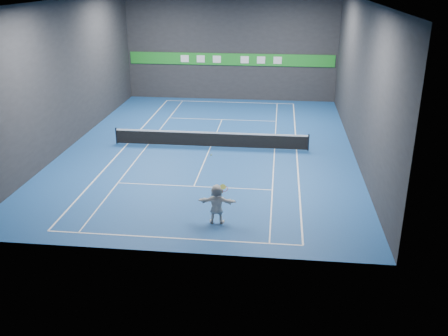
# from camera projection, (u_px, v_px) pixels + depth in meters

# --- Properties ---
(ground) EXTENTS (26.00, 26.00, 0.00)m
(ground) POSITION_uv_depth(u_px,v_px,m) (211.00, 147.00, 32.07)
(ground) COLOR navy
(ground) RESTS_ON ground
(ceiling) EXTENTS (26.00, 26.00, 0.00)m
(ceiling) POSITION_uv_depth(u_px,v_px,m) (209.00, 0.00, 28.77)
(ceiling) COLOR black
(ceiling) RESTS_ON ground
(wall_back) EXTENTS (18.00, 0.10, 9.00)m
(wall_back) POSITION_uv_depth(u_px,v_px,m) (231.00, 47.00, 42.44)
(wall_back) COLOR #242426
(wall_back) RESTS_ON ground
(wall_front) EXTENTS (18.00, 0.10, 9.00)m
(wall_front) POSITION_uv_depth(u_px,v_px,m) (161.00, 146.00, 18.40)
(wall_front) COLOR #242426
(wall_front) RESTS_ON ground
(wall_left) EXTENTS (0.10, 26.00, 9.00)m
(wall_left) POSITION_uv_depth(u_px,v_px,m) (68.00, 74.00, 31.36)
(wall_left) COLOR #242426
(wall_left) RESTS_ON ground
(wall_right) EXTENTS (0.10, 26.00, 9.00)m
(wall_right) POSITION_uv_depth(u_px,v_px,m) (360.00, 81.00, 29.48)
(wall_right) COLOR #242426
(wall_right) RESTS_ON ground
(baseline_near) EXTENTS (10.98, 0.08, 0.01)m
(baseline_near) POSITION_uv_depth(u_px,v_px,m) (172.00, 238.00, 21.08)
(baseline_near) COLOR white
(baseline_near) RESTS_ON ground
(baseline_far) EXTENTS (10.98, 0.08, 0.01)m
(baseline_far) POSITION_uv_depth(u_px,v_px,m) (229.00, 102.00, 43.06)
(baseline_far) COLOR white
(baseline_far) RESTS_ON ground
(sideline_doubles_left) EXTENTS (0.08, 23.78, 0.01)m
(sideline_doubles_left) POSITION_uv_depth(u_px,v_px,m) (128.00, 144.00, 32.64)
(sideline_doubles_left) COLOR white
(sideline_doubles_left) RESTS_ON ground
(sideline_doubles_right) EXTENTS (0.08, 23.78, 0.01)m
(sideline_doubles_right) POSITION_uv_depth(u_px,v_px,m) (296.00, 150.00, 31.50)
(sideline_doubles_right) COLOR white
(sideline_doubles_right) RESTS_ON ground
(sideline_singles_left) EXTENTS (0.06, 23.78, 0.01)m
(sideline_singles_left) POSITION_uv_depth(u_px,v_px,m) (148.00, 144.00, 32.50)
(sideline_singles_left) COLOR white
(sideline_singles_left) RESTS_ON ground
(sideline_singles_right) EXTENTS (0.06, 23.78, 0.01)m
(sideline_singles_right) POSITION_uv_depth(u_px,v_px,m) (275.00, 149.00, 31.64)
(sideline_singles_right) COLOR white
(sideline_singles_right) RESTS_ON ground
(service_line_near) EXTENTS (8.23, 0.06, 0.01)m
(service_line_near) POSITION_uv_depth(u_px,v_px,m) (194.00, 186.00, 26.15)
(service_line_near) COLOR white
(service_line_near) RESTS_ON ground
(service_line_far) EXTENTS (8.23, 0.06, 0.01)m
(service_line_far) POSITION_uv_depth(u_px,v_px,m) (222.00, 120.00, 37.99)
(service_line_far) COLOR white
(service_line_far) RESTS_ON ground
(center_service_line) EXTENTS (0.06, 12.80, 0.01)m
(center_service_line) POSITION_uv_depth(u_px,v_px,m) (211.00, 147.00, 32.07)
(center_service_line) COLOR white
(center_service_line) RESTS_ON ground
(player) EXTENTS (1.70, 0.54, 1.84)m
(player) POSITION_uv_depth(u_px,v_px,m) (217.00, 204.00, 22.06)
(player) COLOR silver
(player) RESTS_ON ground
(tennis_ball) EXTENTS (0.07, 0.07, 0.07)m
(tennis_ball) POSITION_uv_depth(u_px,v_px,m) (211.00, 155.00, 21.45)
(tennis_ball) COLOR #C3E025
(tennis_ball) RESTS_ON player
(tennis_net) EXTENTS (12.50, 0.10, 1.07)m
(tennis_net) POSITION_uv_depth(u_px,v_px,m) (210.00, 139.00, 31.87)
(tennis_net) COLOR black
(tennis_net) RESTS_ON ground
(sponsor_banner) EXTENTS (17.64, 0.11, 1.00)m
(sponsor_banner) POSITION_uv_depth(u_px,v_px,m) (231.00, 59.00, 42.75)
(sponsor_banner) COLOR #1D8825
(sponsor_banner) RESTS_ON wall_back
(tennis_racket) EXTENTS (0.46, 0.36, 0.47)m
(tennis_racket) POSITION_uv_depth(u_px,v_px,m) (224.00, 189.00, 21.81)
(tennis_racket) COLOR red
(tennis_racket) RESTS_ON player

